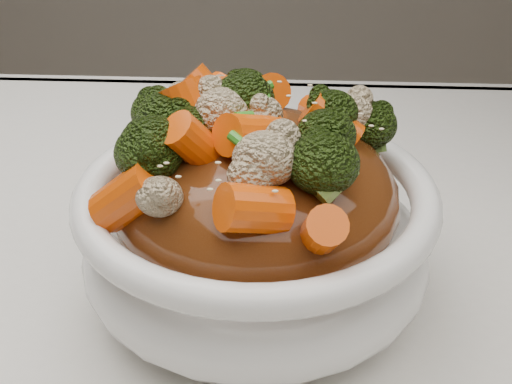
# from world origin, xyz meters

# --- Properties ---
(tablecloth) EXTENTS (1.20, 0.80, 0.04)m
(tablecloth) POSITION_xyz_m (0.00, 0.00, 0.73)
(tablecloth) COLOR silver
(tablecloth) RESTS_ON dining_table
(bowl) EXTENTS (0.24, 0.24, 0.08)m
(bowl) POSITION_xyz_m (0.05, 0.03, 0.79)
(bowl) COLOR white
(bowl) RESTS_ON tablecloth
(sauce_base) EXTENTS (0.19, 0.19, 0.09)m
(sauce_base) POSITION_xyz_m (0.05, 0.03, 0.82)
(sauce_base) COLOR #57280E
(sauce_base) RESTS_ON bowl
(carrots) EXTENTS (0.19, 0.19, 0.05)m
(carrots) POSITION_xyz_m (0.05, 0.03, 0.88)
(carrots) COLOR #EA5007
(carrots) RESTS_ON sauce_base
(broccoli) EXTENTS (0.19, 0.19, 0.04)m
(broccoli) POSITION_xyz_m (0.05, 0.03, 0.88)
(broccoli) COLOR black
(broccoli) RESTS_ON sauce_base
(cauliflower) EXTENTS (0.19, 0.19, 0.03)m
(cauliflower) POSITION_xyz_m (0.05, 0.03, 0.87)
(cauliflower) COLOR #C9B289
(cauliflower) RESTS_ON sauce_base
(scallions) EXTENTS (0.14, 0.14, 0.02)m
(scallions) POSITION_xyz_m (0.05, 0.03, 0.88)
(scallions) COLOR #2F841E
(scallions) RESTS_ON sauce_base
(sesame_seeds) EXTENTS (0.17, 0.17, 0.01)m
(sesame_seeds) POSITION_xyz_m (0.05, 0.03, 0.88)
(sesame_seeds) COLOR beige
(sesame_seeds) RESTS_ON sauce_base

